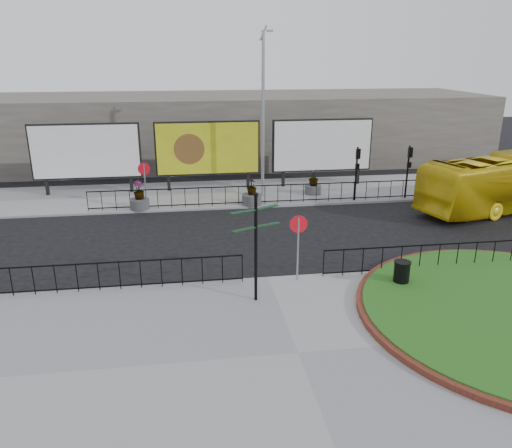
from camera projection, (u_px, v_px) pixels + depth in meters
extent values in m
plane|color=black|center=(268.00, 280.00, 18.50)|extent=(90.00, 90.00, 0.00)
cube|color=gray|center=(298.00, 355.00, 13.80)|extent=(30.00, 10.00, 0.12)
cube|color=gray|center=(235.00, 193.00, 29.72)|extent=(44.00, 6.00, 0.12)
cylinder|color=gray|center=(145.00, 187.00, 26.20)|extent=(0.07, 0.07, 2.40)
cylinder|color=red|center=(144.00, 169.00, 25.90)|extent=(0.64, 0.03, 0.64)
cylinder|color=white|center=(144.00, 169.00, 25.91)|extent=(0.50, 0.03, 0.50)
cylinder|color=gray|center=(298.00, 249.00, 17.83)|extent=(0.07, 0.07, 2.40)
cylinder|color=red|center=(299.00, 224.00, 17.52)|extent=(0.64, 0.03, 0.64)
cylinder|color=white|center=(299.00, 224.00, 17.54)|extent=(0.50, 0.03, 0.50)
cube|color=black|center=(47.00, 186.00, 29.01)|extent=(0.18, 0.18, 1.00)
cube|color=black|center=(131.00, 184.00, 29.66)|extent=(0.18, 0.18, 1.00)
cube|color=black|center=(86.00, 151.00, 28.68)|extent=(6.20, 0.25, 3.20)
cube|color=white|center=(85.00, 152.00, 28.53)|extent=(6.00, 0.06, 3.00)
cube|color=black|center=(169.00, 182.00, 29.95)|extent=(0.18, 0.18, 1.00)
cube|color=black|center=(248.00, 180.00, 30.59)|extent=(0.18, 0.18, 1.00)
cube|color=black|center=(208.00, 148.00, 29.62)|extent=(6.20, 0.25, 3.20)
cube|color=gold|center=(208.00, 149.00, 29.47)|extent=(6.00, 0.06, 3.00)
cube|color=black|center=(283.00, 178.00, 30.89)|extent=(0.18, 0.18, 1.00)
cube|color=black|center=(358.00, 176.00, 31.53)|extent=(0.18, 0.18, 1.00)
cube|color=black|center=(322.00, 145.00, 30.56)|extent=(6.20, 0.25, 3.20)
cube|color=white|center=(323.00, 146.00, 30.41)|extent=(6.00, 0.06, 3.00)
cylinder|color=gray|center=(263.00, 117.00, 27.50)|extent=(0.18, 0.18, 9.00)
cylinder|color=gray|center=(263.00, 33.00, 26.09)|extent=(0.43, 0.10, 0.77)
cube|color=gray|center=(270.00, 31.00, 26.10)|extent=(0.35, 0.15, 0.12)
cylinder|color=black|center=(356.00, 174.00, 27.65)|extent=(0.10, 0.10, 3.00)
cube|color=black|center=(358.00, 154.00, 27.16)|extent=(0.22, 0.18, 0.55)
cube|color=black|center=(357.00, 166.00, 27.39)|extent=(0.20, 0.16, 0.30)
cylinder|color=black|center=(407.00, 172.00, 28.05)|extent=(0.10, 0.10, 3.00)
cube|color=black|center=(410.00, 152.00, 27.56)|extent=(0.22, 0.18, 0.55)
cube|color=black|center=(409.00, 165.00, 27.79)|extent=(0.20, 0.16, 0.30)
cube|color=slate|center=(221.00, 128.00, 38.29)|extent=(40.00, 10.00, 5.00)
cylinder|color=black|center=(256.00, 250.00, 16.17)|extent=(0.10, 0.10, 3.60)
sphere|color=black|center=(256.00, 195.00, 15.57)|extent=(0.16, 0.16, 0.16)
cube|color=black|center=(243.00, 212.00, 15.53)|extent=(0.85, 0.44, 0.03)
cube|color=black|center=(267.00, 207.00, 15.98)|extent=(0.82, 0.54, 0.03)
cube|color=black|center=(244.00, 230.00, 15.68)|extent=(0.83, 0.51, 0.03)
cube|color=black|center=(268.00, 225.00, 16.12)|extent=(0.85, 0.44, 0.03)
cylinder|color=black|center=(401.00, 275.00, 17.52)|extent=(0.55, 0.55, 0.91)
cylinder|color=black|center=(403.00, 262.00, 17.37)|extent=(0.59, 0.59, 0.06)
imported|color=gold|center=(508.00, 182.00, 26.40)|extent=(10.96, 5.45, 2.98)
cylinder|color=#4C4C4F|center=(140.00, 204.00, 26.46)|extent=(1.03, 1.03, 0.54)
imported|color=#215416|center=(139.00, 190.00, 26.21)|extent=(0.75, 0.75, 0.98)
cylinder|color=#4C4C4F|center=(252.00, 199.00, 27.26)|extent=(1.05, 1.05, 0.55)
imported|color=#215416|center=(252.00, 186.00, 27.02)|extent=(0.73, 0.73, 0.94)
cylinder|color=#4C4C4F|center=(313.00, 190.00, 29.28)|extent=(0.97, 0.97, 0.50)
imported|color=#215416|center=(314.00, 177.00, 29.04)|extent=(0.70, 0.70, 0.99)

